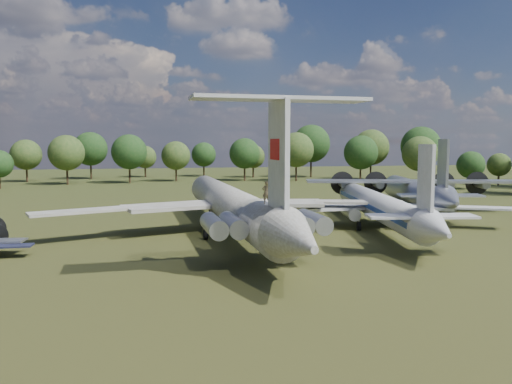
{
  "coord_description": "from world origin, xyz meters",
  "views": [
    {
      "loc": [
        -3.77,
        -56.11,
        10.93
      ],
      "look_at": [
        7.9,
        0.77,
        5.0
      ],
      "focal_mm": 35.0,
      "sensor_mm": 36.0,
      "label": 1
    }
  ],
  "objects": [
    {
      "name": "ground",
      "position": [
        0.0,
        0.0,
        0.0
      ],
      "size": [
        300.0,
        300.0,
        0.0
      ],
      "primitive_type": "plane",
      "color": "#223B13",
      "rests_on": "ground"
    },
    {
      "name": "il62_airliner",
      "position": [
        4.9,
        0.9,
        2.79
      ],
      "size": [
        46.43,
        58.96,
        5.59
      ],
      "primitive_type": null,
      "rotation": [
        0.0,
        0.0,
        0.05
      ],
      "color": "silver",
      "rests_on": "ground"
    },
    {
      "name": "tu104_jet",
      "position": [
        23.56,
        1.11,
        2.25
      ],
      "size": [
        41.1,
        50.25,
        4.51
      ],
      "primitive_type": null,
      "rotation": [
        0.0,
        0.0,
        -0.17
      ],
      "color": "silver",
      "rests_on": "ground"
    },
    {
      "name": "an12_transport",
      "position": [
        35.54,
        13.7,
        2.44
      ],
      "size": [
        40.9,
        43.77,
        4.87
      ],
      "primitive_type": null,
      "rotation": [
        0.0,
        0.0,
        -0.24
      ],
      "color": "#A2A5AA",
      "rests_on": "ground"
    },
    {
      "name": "person_on_il62",
      "position": [
        5.63,
        -14.73,
        6.57
      ],
      "size": [
        0.75,
        0.53,
        1.96
      ],
      "primitive_type": "imported",
      "rotation": [
        0.0,
        0.0,
        3.06
      ],
      "color": "olive",
      "rests_on": "il62_airliner"
    }
  ]
}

